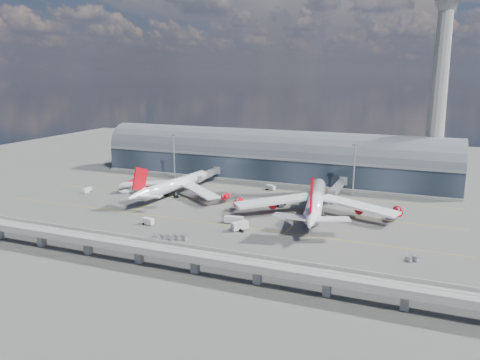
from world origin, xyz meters
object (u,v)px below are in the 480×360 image
at_px(airliner_left, 173,185).
at_px(airliner_right, 315,202).
at_px(service_truck_3, 240,226).
at_px(service_truck_1, 148,221).
at_px(service_truck_4, 281,203).
at_px(cargo_train_2, 412,259).
at_px(service_truck_5, 271,188).
at_px(cargo_train_0, 153,240).
at_px(service_truck_0, 87,190).
at_px(cargo_train_1, 171,237).
at_px(service_truck_2, 234,220).
at_px(floodlight_mast_left, 174,155).
at_px(floodlight_mast_right, 354,169).
at_px(control_tower, 439,88).

height_order(airliner_left, airliner_right, airliner_right).
bearing_deg(service_truck_3, service_truck_1, -131.71).
bearing_deg(service_truck_4, cargo_train_2, -54.89).
distance_m(airliner_left, service_truck_3, 60.22).
xyz_separation_m(airliner_left, airliner_right, (71.88, -5.69, 0.53)).
distance_m(service_truck_3, service_truck_4, 38.37).
relative_size(service_truck_5, cargo_train_0, 1.06).
bearing_deg(cargo_train_0, service_truck_4, -18.14).
relative_size(service_truck_1, cargo_train_2, 1.02).
height_order(airliner_right, service_truck_1, airliner_right).
relative_size(airliner_right, cargo_train_0, 14.20).
distance_m(service_truck_0, service_truck_5, 93.28).
distance_m(service_truck_4, cargo_train_1, 62.20).
distance_m(service_truck_1, service_truck_2, 34.22).
relative_size(service_truck_1, cargo_train_1, 0.39).
height_order(service_truck_2, cargo_train_1, service_truck_2).
xyz_separation_m(floodlight_mast_left, cargo_train_1, (48.60, -87.69, -12.76)).
distance_m(floodlight_mast_right, service_truck_3, 76.59).
bearing_deg(floodlight_mast_left, airliner_left, -61.41).
bearing_deg(service_truck_0, service_truck_2, -15.33).
relative_size(floodlight_mast_left, service_truck_5, 4.69).
bearing_deg(service_truck_0, cargo_train_2, -15.76).
bearing_deg(service_truck_2, service_truck_1, 104.98).
xyz_separation_m(service_truck_0, service_truck_3, (92.94, -24.25, 0.37)).
relative_size(service_truck_4, cargo_train_0, 1.05).
height_order(control_tower, cargo_train_1, control_tower).
bearing_deg(service_truck_1, floodlight_mast_left, 29.94).
bearing_deg(control_tower, airliner_right, -123.45).
relative_size(control_tower, service_truck_4, 18.90).
height_order(service_truck_0, service_truck_3, service_truck_3).
height_order(control_tower, service_truck_5, control_tower).
xyz_separation_m(floodlight_mast_left, floodlight_mast_right, (100.00, 0.00, 0.00)).
bearing_deg(floodlight_mast_right, airliner_right, -103.70).
bearing_deg(service_truck_5, service_truck_4, -125.69).
bearing_deg(service_truck_5, control_tower, -40.67).
height_order(service_truck_2, cargo_train_2, service_truck_2).
xyz_separation_m(airliner_right, service_truck_1, (-59.06, -36.34, -4.73)).
bearing_deg(cargo_train_0, service_truck_2, -23.98).
relative_size(airliner_left, cargo_train_1, 5.16).
xyz_separation_m(control_tower, cargo_train_2, (-4.47, -104.03, -50.82)).
height_order(service_truck_1, cargo_train_1, service_truck_1).
bearing_deg(floodlight_mast_left, service_truck_3, -45.30).
bearing_deg(service_truck_3, airliner_left, -178.44).
xyz_separation_m(service_truck_3, cargo_train_0, (-23.92, -23.89, -0.77)).
bearing_deg(service_truck_5, cargo_train_2, -108.55).
distance_m(floodlight_mast_left, service_truck_1, 83.03).
relative_size(floodlight_mast_left, floodlight_mast_right, 1.00).
height_order(airliner_left, service_truck_0, airliner_left).
bearing_deg(floodlight_mast_right, service_truck_3, -115.30).
bearing_deg(service_truck_1, airliner_right, -50.86).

